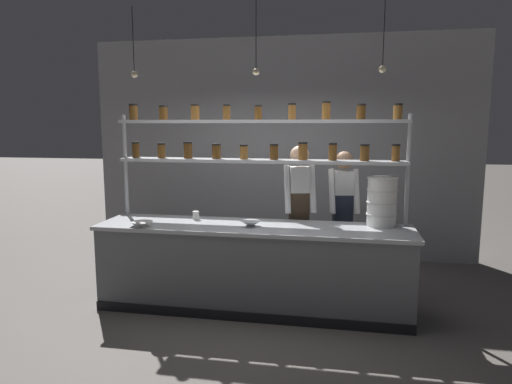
% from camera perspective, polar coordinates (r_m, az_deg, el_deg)
% --- Properties ---
extents(ground_plane, '(40.00, 40.00, 0.00)m').
position_cam_1_polar(ground_plane, '(5.14, -0.34, -14.26)').
color(ground_plane, '#5B5651').
extents(back_wall, '(5.75, 0.12, 3.25)m').
position_cam_1_polar(back_wall, '(6.90, 3.07, 5.45)').
color(back_wall, '#939399').
rests_on(back_wall, ground_plane).
extents(prep_counter, '(3.35, 0.76, 0.92)m').
position_cam_1_polar(prep_counter, '(4.98, -0.35, -9.38)').
color(prep_counter, slate).
rests_on(prep_counter, ground_plane).
extents(spice_shelf_unit, '(3.24, 0.28, 2.23)m').
position_cam_1_polar(spice_shelf_unit, '(5.07, 0.31, 5.95)').
color(spice_shelf_unit, '#B7BABF').
rests_on(spice_shelf_unit, ground_plane).
extents(chef_left, '(0.41, 0.34, 1.75)m').
position_cam_1_polar(chef_left, '(5.33, 5.40, -2.06)').
color(chef_left, black).
rests_on(chef_left, ground_plane).
extents(chef_center, '(0.40, 0.32, 1.67)m').
position_cam_1_polar(chef_center, '(5.58, 10.80, -2.25)').
color(chef_center, black).
rests_on(chef_center, ground_plane).
extents(container_stack, '(0.32, 0.32, 0.52)m').
position_cam_1_polar(container_stack, '(4.99, 15.46, -1.16)').
color(container_stack, white).
rests_on(container_stack, prep_counter).
extents(prep_bowl_near_left, '(0.22, 0.22, 0.06)m').
position_cam_1_polar(prep_bowl_near_left, '(4.92, -14.00, -3.96)').
color(prep_bowl_near_left, silver).
rests_on(prep_bowl_near_left, prep_counter).
extents(prep_bowl_center_front, '(0.21, 0.21, 0.06)m').
position_cam_1_polar(prep_bowl_center_front, '(4.81, -0.68, -3.99)').
color(prep_bowl_center_front, silver).
rests_on(prep_bowl_center_front, prep_counter).
extents(serving_cup_front, '(0.07, 0.07, 0.09)m').
position_cam_1_polar(serving_cup_front, '(5.20, -7.53, -2.91)').
color(serving_cup_front, silver).
rests_on(serving_cup_front, prep_counter).
extents(pendant_light_row, '(2.63, 0.07, 0.73)m').
position_cam_1_polar(pendant_light_row, '(4.78, -0.31, 15.25)').
color(pendant_light_row, black).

